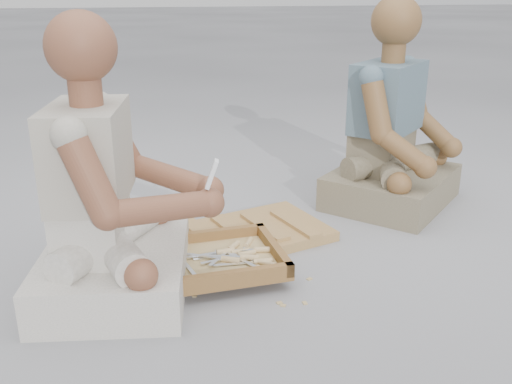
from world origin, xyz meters
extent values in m
plane|color=#9B9CA0|center=(0.00, 0.00, 0.00)|extent=(60.00, 60.00, 0.00)
cube|color=olive|center=(-0.01, 0.45, 0.02)|extent=(0.74, 0.59, 0.04)
cube|color=brown|center=(-0.21, 0.15, 0.05)|extent=(0.51, 0.42, 0.01)
cube|color=brown|center=(-0.22, 0.33, 0.08)|extent=(0.49, 0.06, 0.05)
cube|color=brown|center=(-0.20, -0.03, 0.08)|extent=(0.49, 0.06, 0.05)
cube|color=brown|center=(0.02, 0.17, 0.08)|extent=(0.05, 0.39, 0.05)
cube|color=brown|center=(-0.44, 0.14, 0.08)|extent=(0.05, 0.39, 0.05)
cube|color=tan|center=(-0.21, 0.15, 0.06)|extent=(0.45, 0.36, 0.01)
cube|color=silver|center=(-0.15, 0.10, 0.07)|extent=(0.15, 0.02, 0.00)
cylinder|color=tan|center=(-0.04, 0.09, 0.07)|extent=(0.07, 0.03, 0.02)
cube|color=silver|center=(-0.25, 0.18, 0.08)|extent=(0.14, 0.08, 0.00)
cylinder|color=tan|center=(-0.16, 0.12, 0.08)|extent=(0.07, 0.05, 0.02)
cube|color=silver|center=(-0.19, 0.15, 0.07)|extent=(0.11, 0.13, 0.00)
cylinder|color=tan|center=(-0.12, 0.24, 0.07)|extent=(0.06, 0.07, 0.02)
cube|color=silver|center=(-0.11, 0.14, 0.07)|extent=(0.12, 0.11, 0.00)
cylinder|color=tan|center=(-0.03, 0.07, 0.07)|extent=(0.07, 0.06, 0.02)
cube|color=silver|center=(-0.27, 0.18, 0.08)|extent=(0.15, 0.03, 0.00)
cylinder|color=tan|center=(-0.16, 0.20, 0.08)|extent=(0.07, 0.03, 0.02)
cube|color=silver|center=(-0.31, 0.10, 0.07)|extent=(0.05, 0.15, 0.00)
cylinder|color=tan|center=(-0.29, -0.01, 0.07)|extent=(0.04, 0.07, 0.02)
cube|color=silver|center=(-0.19, 0.15, 0.08)|extent=(0.15, 0.06, 0.00)
cylinder|color=tan|center=(-0.08, 0.12, 0.08)|extent=(0.07, 0.04, 0.02)
cube|color=silver|center=(-0.11, 0.11, 0.07)|extent=(0.09, 0.14, 0.00)
cylinder|color=tan|center=(-0.06, 0.01, 0.07)|extent=(0.05, 0.07, 0.02)
cube|color=silver|center=(-0.22, 0.18, 0.07)|extent=(0.15, 0.03, 0.00)
cylinder|color=tan|center=(-0.11, 0.19, 0.07)|extent=(0.07, 0.03, 0.02)
cube|color=silver|center=(-0.13, 0.19, 0.08)|extent=(0.15, 0.04, 0.00)
cylinder|color=tan|center=(-0.02, 0.18, 0.08)|extent=(0.07, 0.03, 0.02)
cube|color=silver|center=(-0.19, 0.14, 0.07)|extent=(0.15, 0.05, 0.00)
cylinder|color=tan|center=(-0.09, 0.16, 0.07)|extent=(0.07, 0.04, 0.02)
cube|color=silver|center=(-0.11, 0.17, 0.07)|extent=(0.08, 0.14, 0.00)
cylinder|color=tan|center=(-0.06, 0.26, 0.07)|extent=(0.05, 0.07, 0.02)
cube|color=tan|center=(-0.31, 0.02, 0.00)|extent=(0.02, 0.02, 0.00)
cube|color=tan|center=(-0.53, 0.06, 0.00)|extent=(0.02, 0.02, 0.00)
cube|color=tan|center=(-0.02, -0.12, 0.00)|extent=(0.02, 0.02, 0.00)
cube|color=tan|center=(-0.32, 0.13, 0.00)|extent=(0.02, 0.02, 0.00)
cube|color=tan|center=(-0.52, 0.46, 0.00)|extent=(0.02, 0.02, 0.00)
cube|color=tan|center=(-0.55, 0.00, 0.00)|extent=(0.02, 0.02, 0.00)
cube|color=tan|center=(-0.54, 0.08, 0.00)|extent=(0.02, 0.02, 0.00)
cube|color=tan|center=(-0.31, 0.14, 0.00)|extent=(0.02, 0.02, 0.00)
cube|color=tan|center=(0.06, -0.12, 0.00)|extent=(0.02, 0.02, 0.00)
cube|color=tan|center=(-0.38, -0.12, 0.00)|extent=(0.02, 0.02, 0.00)
cube|color=tan|center=(-0.23, 0.33, 0.00)|extent=(0.02, 0.02, 0.00)
cube|color=tan|center=(0.13, 0.04, 0.00)|extent=(0.02, 0.02, 0.00)
cube|color=tan|center=(-0.03, -0.10, 0.00)|extent=(0.02, 0.02, 0.00)
cube|color=silver|center=(-0.57, 0.13, 0.08)|extent=(0.58, 0.69, 0.16)
cube|color=silver|center=(-0.63, 0.14, 0.26)|extent=(0.27, 0.37, 0.19)
cube|color=#A7A093|center=(-0.62, 0.13, 0.51)|extent=(0.29, 0.42, 0.32)
sphere|color=brown|center=(-0.61, 0.13, 0.85)|extent=(0.22, 0.22, 0.22)
sphere|color=brown|center=(-0.22, 0.13, 0.35)|extent=(0.10, 0.10, 0.10)
sphere|color=brown|center=(-0.24, 0.01, 0.35)|extent=(0.10, 0.10, 0.10)
cube|color=#7E745A|center=(0.78, 0.72, 0.08)|extent=(0.81, 0.81, 0.17)
cube|color=#7E745A|center=(0.73, 0.77, 0.26)|extent=(0.41, 0.40, 0.20)
cube|color=slate|center=(0.74, 0.76, 0.53)|extent=(0.46, 0.45, 0.33)
sphere|color=brown|center=(0.75, 0.75, 0.88)|extent=(0.23, 0.23, 0.23)
sphere|color=brown|center=(1.07, 0.69, 0.28)|extent=(0.10, 0.10, 0.10)
sphere|color=brown|center=(0.78, 0.42, 0.28)|extent=(0.10, 0.10, 0.10)
cube|color=white|center=(-0.23, 0.01, 0.45)|extent=(0.05, 0.05, 0.10)
cube|color=black|center=(-0.23, 0.01, 0.46)|extent=(0.02, 0.03, 0.03)
camera|label=1|loc=(-0.50, -1.75, 1.03)|focal=40.00mm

